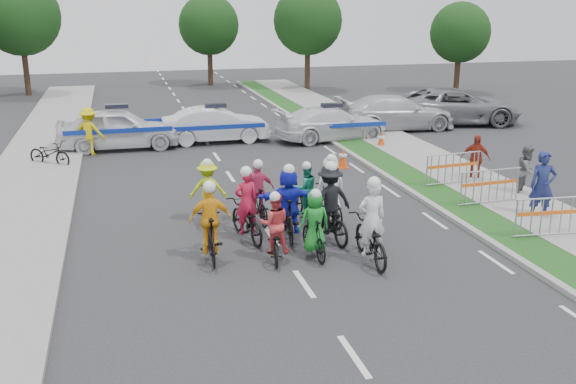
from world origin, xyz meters
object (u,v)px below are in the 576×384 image
object	(u,v)px
spectator_0	(543,186)
civilian_suv	(456,106)
barrier_1	(490,188)
cone_0	(343,158)
police_car_0	(119,129)
rider_9	(258,198)
cone_1	(381,140)
tree_4	(209,25)
rider_0	(371,234)
civilian_sedan	(396,113)
tree_3	(20,16)
rider_10	(208,198)
rider_2	(274,234)
spectator_1	(527,171)
rider_5	(288,208)
barrier_0	(551,219)
spectator_2	(475,158)
tree_1	(308,21)
rider_6	(246,215)
rider_1	(314,230)
barrier_2	(453,170)
rider_3	(211,230)
police_car_1	(216,125)
parked_bike	(50,153)
rider_8	(305,197)
police_car_2	(331,123)
marshal_hiviz	(89,131)
rider_4	(329,209)
tree_2	(460,33)

from	to	relation	value
spectator_0	civilian_suv	bearing A→B (deg)	89.10
barrier_1	cone_0	size ratio (longest dim) A/B	2.86
police_car_0	rider_9	bearing A→B (deg)	-160.75
police_car_0	cone_1	distance (m)	10.67
spectator_0	tree_4	world-z (taller)	tree_4
rider_0	spectator_0	bearing A→B (deg)	-161.42
civilian_sedan	tree_3	size ratio (longest dim) A/B	0.75
rider_10	tree_4	world-z (taller)	tree_4
rider_2	spectator_0	distance (m)	7.81
spectator_1	rider_5	bearing A→B (deg)	152.12
rider_5	barrier_0	size ratio (longest dim) A/B	0.98
spectator_2	tree_1	xyz separation A→B (m)	(1.26, 23.68, 3.75)
rider_5	rider_6	size ratio (longest dim) A/B	0.99
rider_1	civilian_suv	bearing A→B (deg)	-130.75
barrier_2	rider_3	bearing A→B (deg)	-154.13
rider_0	police_car_1	distance (m)	14.01
civilian_suv	tree_4	bearing A→B (deg)	40.67
rider_1	tree_4	distance (m)	32.88
civilian_sedan	spectator_2	size ratio (longest dim) A/B	3.49
parked_bike	spectator_2	bearing A→B (deg)	-75.62
rider_8	cone_0	distance (m)	5.91
barrier_1	cone_1	distance (m)	8.09
police_car_1	spectator_0	bearing A→B (deg)	-150.08
civilian_suv	spectator_1	xyz separation A→B (m)	(-4.01, -11.56, -0.07)
police_car_2	marshal_hiviz	bearing A→B (deg)	84.32
rider_4	rider_5	distance (m)	1.03
police_car_0	tree_1	distance (m)	20.34
rider_8	tree_4	bearing A→B (deg)	-96.56
rider_8	spectator_1	distance (m)	7.16
rider_4	rider_2	bearing A→B (deg)	22.06
rider_0	police_car_1	size ratio (longest dim) A/B	0.46
rider_1	civilian_sedan	size ratio (longest dim) A/B	0.31
spectator_0	tree_2	size ratio (longest dim) A/B	0.33
rider_4	barrier_1	world-z (taller)	rider_4
rider_2	spectator_1	xyz separation A→B (m)	(8.66, 2.93, 0.17)
spectator_0	cone_1	world-z (taller)	spectator_0
police_car_1	tree_4	size ratio (longest dim) A/B	0.71
rider_5	civilian_sedan	xyz separation A→B (m)	(8.54, 12.59, -0.02)
rider_4	spectator_0	xyz separation A→B (m)	(6.11, 0.00, 0.17)
rider_4	rider_10	distance (m)	3.43
rider_1	rider_2	distance (m)	0.94
civilian_sedan	rider_3	bearing A→B (deg)	142.74
civilian_sedan	marshal_hiviz	xyz separation A→B (m)	(-13.62, -1.63, 0.12)
tree_1	tree_3	xyz separation A→B (m)	(-18.00, 2.00, 0.35)
civilian_sedan	barrier_0	xyz separation A→B (m)	(-2.21, -14.36, -0.24)
rider_4	barrier_2	distance (m)	6.39
rider_5	police_car_0	size ratio (longest dim) A/B	0.40
spectator_1	barrier_1	distance (m)	1.82
barrier_1	police_car_0	bearing A→B (deg)	133.83
rider_5	cone_0	size ratio (longest dim) A/B	2.80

